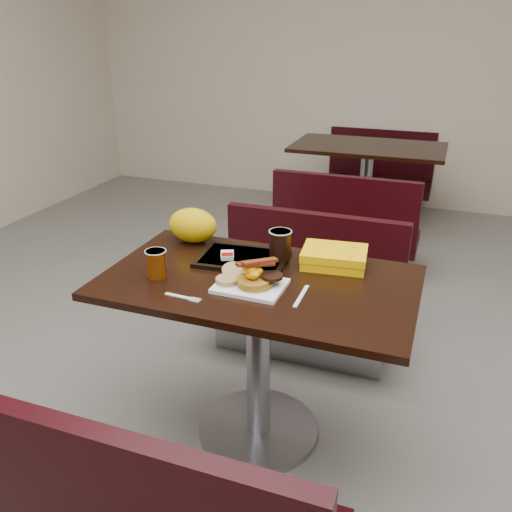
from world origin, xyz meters
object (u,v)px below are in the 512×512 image
(knife, at_px, (301,296))
(clamshell, at_px, (334,257))
(bench_far_s, at_px, (348,219))
(paper_bag, at_px, (193,225))
(coffee_cup_near, at_px, (156,264))
(bench_near_n, at_px, (304,291))
(table_far, at_px, (365,190))
(coffee_cup_far, at_px, (280,245))
(bench_far_n, at_px, (377,172))
(hashbrown_sleeve_left, at_px, (227,255))
(tray, at_px, (243,258))
(table_near, at_px, (258,360))
(bench_near_s, at_px, (180,490))
(platter, at_px, (250,286))
(fork, at_px, (178,296))
(pancake_stack, at_px, (255,282))

(knife, distance_m, clamshell, 0.31)
(bench_far_s, relative_size, paper_bag, 4.51)
(coffee_cup_near, bearing_deg, bench_near_n, 65.08)
(table_far, distance_m, coffee_cup_far, 2.47)
(bench_far_n, distance_m, knife, 3.41)
(coffee_cup_near, height_order, hashbrown_sleeve_left, coffee_cup_near)
(clamshell, height_order, paper_bag, paper_bag)
(tray, bearing_deg, table_far, 82.42)
(table_near, distance_m, clamshell, 0.53)
(bench_near_s, xyz_separation_m, bench_far_n, (0.00, 4.00, 0.00))
(bench_near_s, relative_size, platter, 3.97)
(tray, distance_m, coffee_cup_far, 0.17)
(bench_near_n, distance_m, coffee_cup_far, 0.70)
(bench_far_s, bearing_deg, paper_bag, -103.98)
(bench_far_n, height_order, fork, fork)
(bench_far_n, bearing_deg, bench_near_n, -90.00)
(pancake_stack, height_order, coffee_cup_far, coffee_cup_far)
(bench_near_n, height_order, bench_far_n, same)
(tray, distance_m, hashbrown_sleeve_left, 0.07)
(table_far, height_order, coffee_cup_far, coffee_cup_far)
(bench_far_n, xyz_separation_m, coffee_cup_near, (-0.38, -3.41, 0.44))
(knife, bearing_deg, coffee_cup_near, -87.45)
(bench_near_s, bearing_deg, coffee_cup_near, 122.86)
(pancake_stack, distance_m, coffee_cup_near, 0.40)
(bench_near_n, bearing_deg, coffee_cup_near, -114.92)
(bench_far_s, height_order, clamshell, clamshell)
(bench_far_s, bearing_deg, coffee_cup_near, -100.64)
(bench_near_n, xyz_separation_m, coffee_cup_far, (0.03, -0.52, 0.47))
(platter, height_order, pancake_stack, pancake_stack)
(platter, relative_size, paper_bag, 1.14)
(fork, distance_m, clamshell, 0.66)
(bench_near_n, distance_m, clamshell, 0.68)
(table_near, relative_size, knife, 6.93)
(bench_near_n, distance_m, knife, 0.90)
(coffee_cup_near, relative_size, knife, 0.62)
(bench_near_n, distance_m, table_far, 1.90)
(coffee_cup_near, height_order, clamshell, coffee_cup_near)
(coffee_cup_near, bearing_deg, knife, 3.09)
(pancake_stack, height_order, paper_bag, paper_bag)
(pancake_stack, height_order, knife, pancake_stack)
(table_near, height_order, bench_near_s, table_near)
(bench_far_s, distance_m, clamshell, 1.74)
(table_far, height_order, bench_far_s, table_far)
(fork, relative_size, tray, 0.39)
(platter, bearing_deg, table_far, 90.67)
(bench_far_s, xyz_separation_m, knife, (0.19, -1.98, 0.39))
(table_near, relative_size, coffee_cup_near, 11.12)
(paper_bag, bearing_deg, bench_far_s, 76.02)
(coffee_cup_near, relative_size, coffee_cup_far, 0.89)
(paper_bag, bearing_deg, bench_near_s, -67.06)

